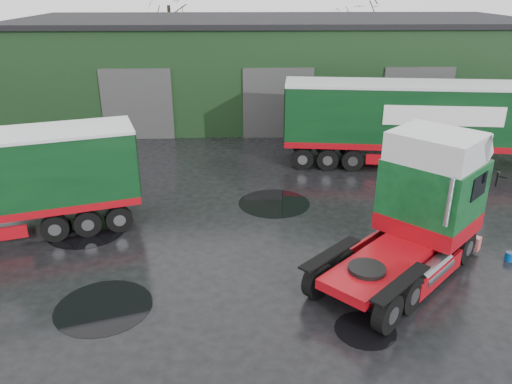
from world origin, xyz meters
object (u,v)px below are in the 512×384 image
hero_tractor (401,215)px  lorry_right (409,125)px  wash_bucket (510,257)px  tree_back_b (358,41)px  warehouse (272,66)px  tree_back_a (170,29)px

hero_tractor → lorry_right: hero_tractor is taller
lorry_right → wash_bucket: size_ratio=51.78×
hero_tractor → tree_back_b: size_ratio=0.92×
hero_tractor → wash_bucket: hero_tractor is taller
warehouse → lorry_right: 12.58m
lorry_right → tree_back_b: 21.16m
wash_bucket → hero_tractor: bearing=-167.4°
wash_bucket → lorry_right: bearing=93.6°
hero_tractor → tree_back_a: size_ratio=0.73×
tree_back_a → wash_bucket: bearing=-64.3°
tree_back_b → hero_tractor: bearing=-100.0°
lorry_right → tree_back_a: size_ratio=1.64×
wash_bucket → tree_back_b: size_ratio=0.04×
tree_back_b → lorry_right: bearing=-95.4°
tree_back_a → lorry_right: bearing=-56.3°
warehouse → tree_back_a: (-8.00, 10.00, 1.59)m
warehouse → tree_back_b: size_ratio=4.32×
wash_bucket → tree_back_a: bearing=115.7°
lorry_right → tree_back_a: 25.38m
hero_tractor → tree_back_b: 31.75m
warehouse → hero_tractor: bearing=-83.3°
warehouse → tree_back_b: tree_back_b is taller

